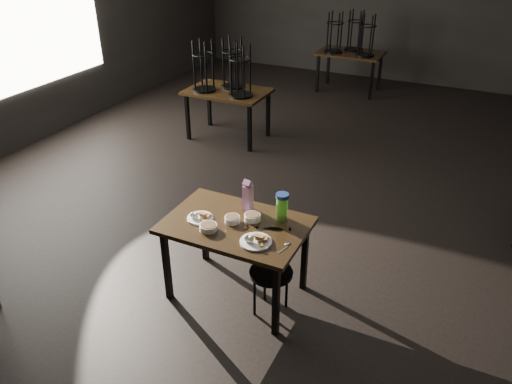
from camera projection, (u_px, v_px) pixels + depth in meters
The scene contains 13 objects.
room at pixel (364, 8), 4.26m from camera, with size 12.00×12.04×3.22m.
main_table at pixel (236, 231), 4.25m from camera, with size 1.20×0.80×0.75m.
plate_left at pixel (200, 217), 4.26m from camera, with size 0.22×0.22×0.07m.
plate_right at pixel (255, 240), 3.95m from camera, with size 0.26×0.26×0.08m.
bowl_near at pixel (232, 219), 4.21m from camera, with size 0.13×0.13×0.05m.
bowl_far at pixel (252, 217), 4.24m from camera, with size 0.14×0.14×0.06m.
bowl_big at pixel (208, 227), 4.11m from camera, with size 0.15×0.15×0.05m.
juice_carton at pixel (248, 196), 4.34m from camera, with size 0.08×0.08×0.29m.
water_bottle at pixel (282, 206), 4.20m from camera, with size 0.14×0.14×0.25m.
spoon at pixel (287, 244), 3.93m from camera, with size 0.05×0.18×0.01m.
bentwood_chair at pixel (272, 264), 4.19m from camera, with size 0.41×0.40×0.77m.
bg_table_left at pixel (227, 89), 7.34m from camera, with size 1.20×0.80×1.48m.
bg_table_far at pixel (351, 51), 9.36m from camera, with size 1.20×0.80×1.48m.
Camera 1 is at (1.04, -4.44, 3.04)m, focal length 35.00 mm.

